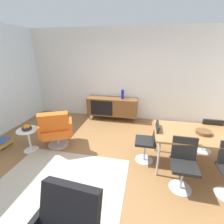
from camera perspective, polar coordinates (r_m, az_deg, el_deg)
name	(u,v)px	position (r m, az deg, el deg)	size (l,w,h in m)	color
ground_plane	(110,167)	(3.29, -0.79, -19.09)	(8.32, 8.32, 0.00)	olive
wall_back	(127,76)	(5.13, 5.59, 12.93)	(6.80, 0.12, 2.80)	silver
sideboard	(112,107)	(5.13, 0.06, 1.98)	(1.60, 0.45, 0.72)	brown
vase_cobalt	(123,94)	(4.96, 3.81, 6.35)	(0.09, 0.09, 0.28)	navy
dining_table	(200,135)	(3.31, 29.04, -7.28)	(1.60, 0.90, 0.74)	olive
wooden_bowl_on_table	(204,132)	(3.28, 30.10, -6.31)	(0.26, 0.26, 0.06)	brown
dining_chair_near_window	(149,141)	(3.26, 13.06, -10.03)	(0.43, 0.40, 0.86)	black
dining_chair_back_right	(207,133)	(4.00, 31.10, -6.62)	(0.41, 0.43, 0.86)	black
dining_chair_front_left	(184,163)	(2.87, 24.40, -16.26)	(0.41, 0.43, 0.86)	black
lounge_chair_red	(56,128)	(3.86, -19.51, -5.62)	(0.87, 0.85, 0.95)	#D85919
side_table_round	(29,137)	(4.03, -27.76, -8.11)	(0.44, 0.44, 0.52)	white
fruit_bowl	(27,128)	(3.93, -28.37, -5.01)	(0.20, 0.20, 0.11)	#262628
magazine_stack	(1,144)	(4.59, -34.97, -9.45)	(0.32, 0.40, 0.17)	#3F7F4C
area_rug	(60,184)	(3.10, -18.15, -23.30)	(2.20, 1.70, 0.01)	#B7AD99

